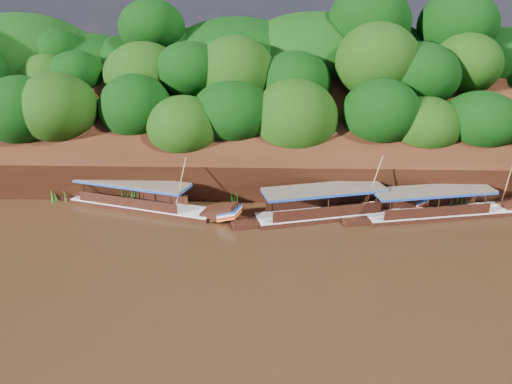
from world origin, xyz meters
TOP-DOWN VIEW (x-y plane):
  - ground at (0.00, 0.00)m, footprint 160.00×160.00m
  - riverbank at (-0.01, 22.73)m, footprint 120.00×30.06m
  - boat_0 at (11.88, 7.72)m, footprint 14.28×4.68m
  - boat_1 at (3.37, 7.37)m, footprint 14.32×5.64m
  - boat_2 at (-11.97, 8.07)m, footprint 14.47×5.98m
  - reeds at (-3.28, 9.57)m, footprint 50.16×2.57m

SIDE VIEW (x-z plane):
  - ground at x=0.00m, z-range 0.00..0.00m
  - boat_2 at x=-11.97m, z-range -2.14..3.17m
  - boat_0 at x=11.88m, z-range -2.63..3.67m
  - boat_1 at x=3.37m, z-range -2.25..3.37m
  - reeds at x=-3.28m, z-range -0.21..2.05m
  - riverbank at x=-0.01m, z-range -7.81..11.59m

